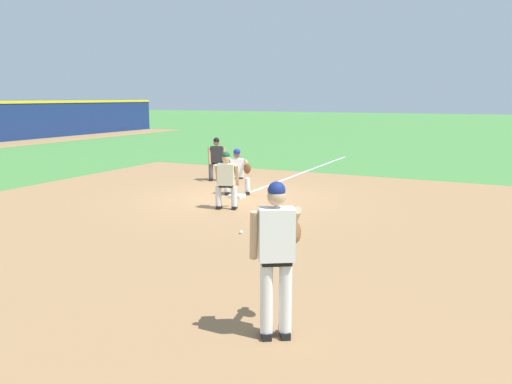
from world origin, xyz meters
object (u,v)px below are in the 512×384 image
object	(u,v)px
pitcher	(277,250)
first_base_bag	(237,196)
baseball	(241,232)
first_baseman	(238,170)
baserunner	(226,178)
umpire	(217,157)

from	to	relation	value
pitcher	first_base_bag	bearing A→B (deg)	31.46
baseball	first_baseman	bearing A→B (deg)	29.03
first_base_bag	pitcher	distance (m)	8.39
first_baseman	first_base_bag	bearing A→B (deg)	-156.43
pitcher	first_baseman	world-z (taller)	pitcher
baseball	baserunner	size ratio (longest dim) A/B	0.05
first_base_bag	umpire	world-z (taller)	umpire
pitcher	baseball	bearing A→B (deg)	33.04
pitcher	first_baseman	distance (m)	8.71
first_baseman	baseball	bearing A→B (deg)	-150.97
umpire	first_base_bag	bearing A→B (deg)	-138.88
baseball	first_baseman	world-z (taller)	first_baseman
first_base_bag	first_baseman	size ratio (longest dim) A/B	0.28
first_base_bag	baseball	distance (m)	3.81
first_base_bag	pitcher	xyz separation A→B (m)	(-7.10, -4.34, 1.01)
first_base_bag	umpire	distance (m)	3.11
baseball	pitcher	world-z (taller)	pitcher
first_base_bag	first_baseman	bearing A→B (deg)	23.57
first_baseman	umpire	world-z (taller)	umpire
pitcher	umpire	world-z (taller)	pitcher
first_base_bag	umpire	size ratio (longest dim) A/B	0.26
first_base_bag	first_baseman	distance (m)	0.79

